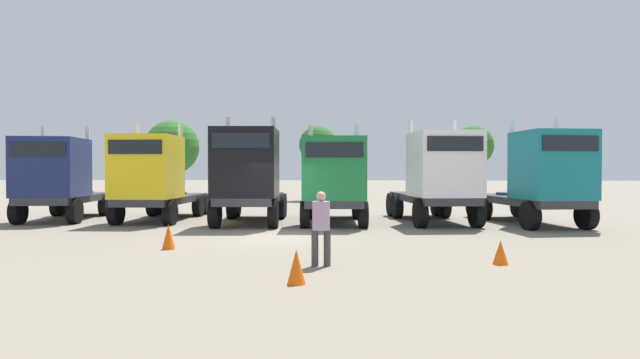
% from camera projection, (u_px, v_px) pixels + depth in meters
% --- Properties ---
extents(ground, '(200.00, 200.00, 0.00)m').
position_uv_depth(ground, '(275.00, 236.00, 16.53)').
color(ground, gray).
extents(semi_truck_navy, '(3.56, 6.40, 4.14)m').
position_uv_depth(semi_truck_navy, '(58.00, 178.00, 21.43)').
color(semi_truck_navy, '#333338').
rests_on(semi_truck_navy, ground).
extents(semi_truck_yellow, '(2.78, 6.35, 4.21)m').
position_uv_depth(semi_truck_yellow, '(153.00, 178.00, 21.06)').
color(semi_truck_yellow, '#333338').
rests_on(semi_truck_yellow, ground).
extents(semi_truck_black, '(3.05, 6.26, 4.40)m').
position_uv_depth(semi_truck_black, '(248.00, 175.00, 19.95)').
color(semi_truck_black, '#333338').
rests_on(semi_truck_black, ground).
extents(semi_truck_green, '(2.95, 6.18, 4.06)m').
position_uv_depth(semi_truck_green, '(334.00, 180.00, 20.00)').
color(semi_truck_green, '#333338').
rests_on(semi_truck_green, ground).
extents(semi_truck_white, '(3.48, 6.56, 4.29)m').
position_uv_depth(semi_truck_white, '(439.00, 176.00, 20.22)').
color(semi_truck_white, '#333338').
rests_on(semi_truck_white, ground).
extents(semi_truck_teal, '(3.66, 6.58, 4.27)m').
position_uv_depth(semi_truck_teal, '(542.00, 178.00, 19.47)').
color(semi_truck_teal, '#333338').
rests_on(semi_truck_teal, ground).
extents(visitor_with_camera, '(0.47, 0.47, 1.70)m').
position_uv_depth(visitor_with_camera, '(321.00, 223.00, 11.33)').
color(visitor_with_camera, '#3D3D3D').
rests_on(visitor_with_camera, ground).
extents(traffic_cone_near, '(0.36, 0.36, 0.67)m').
position_uv_depth(traffic_cone_near, '(296.00, 267.00, 9.54)').
color(traffic_cone_near, '#F2590C').
rests_on(traffic_cone_near, ground).
extents(traffic_cone_mid, '(0.36, 0.36, 0.70)m').
position_uv_depth(traffic_cone_mid, '(168.00, 237.00, 13.80)').
color(traffic_cone_mid, '#F2590C').
rests_on(traffic_cone_mid, ground).
extents(traffic_cone_far, '(0.36, 0.36, 0.57)m').
position_uv_depth(traffic_cone_far, '(500.00, 252.00, 11.56)').
color(traffic_cone_far, '#F2590C').
rests_on(traffic_cone_far, ground).
extents(oak_far_left, '(4.16, 4.16, 6.11)m').
position_uv_depth(oak_far_left, '(172.00, 147.00, 38.96)').
color(oak_far_left, '#4C3823').
rests_on(oak_far_left, ground).
extents(oak_far_centre, '(2.81, 2.81, 5.49)m').
position_uv_depth(oak_far_centre, '(318.00, 145.00, 36.70)').
color(oak_far_centre, '#4C3823').
rests_on(oak_far_centre, ground).
extents(oak_far_right, '(2.96, 2.96, 5.50)m').
position_uv_depth(oak_far_right, '(473.00, 146.00, 36.75)').
color(oak_far_right, '#4C3823').
rests_on(oak_far_right, ground).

